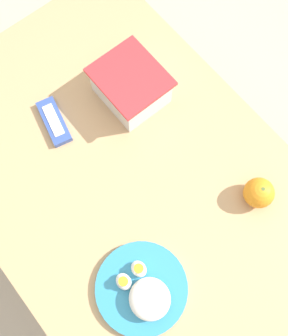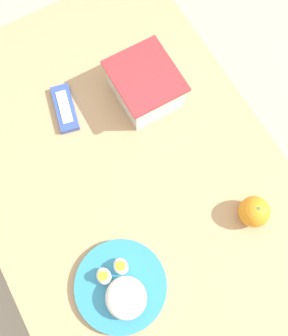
{
  "view_description": "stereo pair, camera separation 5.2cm",
  "coord_description": "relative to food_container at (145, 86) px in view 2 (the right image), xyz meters",
  "views": [
    {
      "loc": [
        0.25,
        -0.15,
        1.7
      ],
      "look_at": [
        0.01,
        0.04,
        0.74
      ],
      "focal_mm": 42.0,
      "sensor_mm": 36.0,
      "label": 1
    },
    {
      "loc": [
        0.28,
        -0.11,
        1.7
      ],
      "look_at": [
        0.01,
        0.04,
        0.74
      ],
      "focal_mm": 42.0,
      "sensor_mm": 36.0,
      "label": 2
    }
  ],
  "objects": [
    {
      "name": "food_container",
      "position": [
        0.0,
        0.0,
        0.0
      ],
      "size": [
        0.19,
        0.17,
        0.11
      ],
      "color": "white",
      "rests_on": "table"
    },
    {
      "name": "orange_fruit",
      "position": [
        0.43,
        0.07,
        -0.01
      ],
      "size": [
        0.08,
        0.08,
        0.08
      ],
      "color": "orange",
      "rests_on": "table"
    },
    {
      "name": "table",
      "position": [
        0.19,
        -0.16,
        -0.13
      ],
      "size": [
        1.2,
        0.78,
        0.71
      ],
      "color": "tan",
      "rests_on": "ground_plane"
    },
    {
      "name": "candy_bar",
      "position": [
        -0.07,
        -0.22,
        -0.04
      ],
      "size": [
        0.15,
        0.08,
        0.02
      ],
      "color": "#334C9E",
      "rests_on": "table"
    },
    {
      "name": "ground_plane",
      "position": [
        0.19,
        -0.16,
        -0.75
      ],
      "size": [
        10.0,
        10.0,
        0.0
      ],
      "primitive_type": "plane",
      "color": "#B2A899"
    },
    {
      "name": "rice_plate",
      "position": [
        0.43,
        -0.31,
        -0.03
      ],
      "size": [
        0.22,
        0.22,
        0.07
      ],
      "color": "teal",
      "rests_on": "table"
    }
  ]
}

